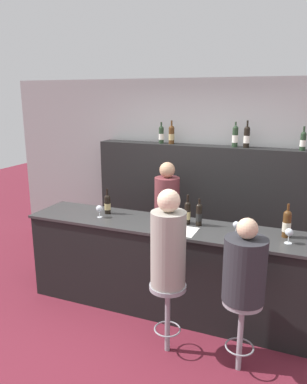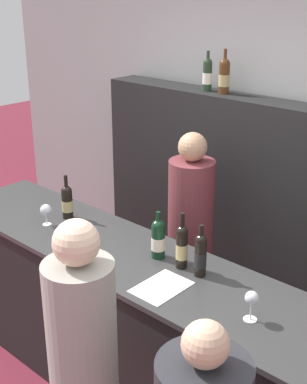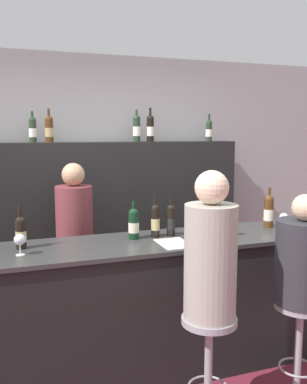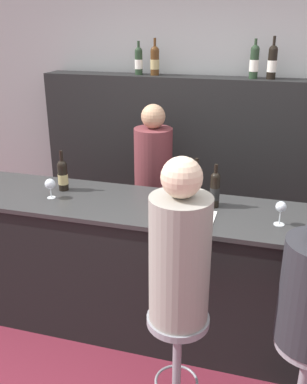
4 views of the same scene
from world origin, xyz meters
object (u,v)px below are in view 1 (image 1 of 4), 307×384
wine_bottle_backbar_0 (161,134)px  wine_bottle_backbar_2 (235,136)px  wine_glass_1 (236,225)px  bar_stool_left (168,300)px  wine_bottle_backbar_3 (247,137)px  guest_seated_left (168,244)px  wine_bottle_backbar_1 (172,135)px  wine_bottle_counter_0 (107,204)px  wine_glass_2 (289,233)px  wine_bottle_counter_1 (172,212)px  wine_bottle_counter_3 (199,214)px  wine_bottle_counter_2 (187,212)px  wine_bottle_counter_4 (287,223)px  wine_bottle_backbar_4 (303,141)px  bar_stool_right (241,316)px  wine_glass_0 (99,209)px  guest_seated_right (245,267)px  bartender (167,224)px

wine_bottle_backbar_0 → wine_bottle_backbar_2: bearing=0.0°
wine_glass_1 → bar_stool_left: size_ratio=0.22×
wine_bottle_backbar_3 → guest_seated_left: bearing=-99.1°
wine_glass_1 → wine_bottle_backbar_1: bearing=130.2°
wine_bottle_counter_0 → wine_glass_1: size_ratio=1.96×
wine_glass_2 → wine_bottle_counter_1: bearing=172.3°
wine_bottle_backbar_2 → wine_glass_2: wine_bottle_backbar_2 is taller
wine_bottle_counter_1 → wine_bottle_counter_3: bearing=0.0°
wine_bottle_counter_2 → wine_bottle_backbar_2: wine_bottle_backbar_2 is taller
wine_bottle_counter_0 → wine_bottle_counter_4: 1.99m
wine_bottle_backbar_0 → wine_glass_2: bearing=-37.5°
wine_bottle_counter_2 → wine_bottle_backbar_4: size_ratio=1.12×
wine_bottle_backbar_3 → guest_seated_left: size_ratio=0.39×
bar_stool_right → wine_bottle_counter_1: bearing=139.5°
guest_seated_left → wine_bottle_backbar_2: bearing=85.0°
bar_stool_right → wine_bottle_counter_4: bearing=70.9°
wine_bottle_backbar_0 → wine_bottle_backbar_3: size_ratio=0.85×
wine_bottle_counter_3 → guest_seated_left: bearing=-94.5°
wine_bottle_counter_0 → wine_glass_0: wine_bottle_counter_0 is taller
wine_bottle_backbar_0 → wine_glass_2: wine_bottle_backbar_0 is taller
wine_bottle_counter_1 → wine_bottle_counter_0: bearing=180.0°
wine_bottle_backbar_0 → guest_seated_right: (1.53, -2.02, -0.84)m
wine_glass_2 → bar_stool_left: bearing=-147.7°
wine_bottle_counter_2 → wine_bottle_counter_4: 1.01m
wine_bottle_counter_3 → wine_glass_0: (-1.12, -0.16, -0.02)m
wine_bottle_counter_2 → wine_glass_1: bearing=-16.5°
wine_bottle_backbar_2 → bar_stool_left: (-0.18, -2.02, -1.32)m
guest_seated_left → wine_bottle_backbar_4: bearing=63.6°
wine_glass_1 → bar_stool_left: wine_glass_1 is taller
wine_bottle_backbar_2 → wine_bottle_backbar_4: 0.83m
wine_bottle_backbar_3 → guest_seated_right: size_ratio=0.48×
wine_bottle_counter_0 → wine_bottle_backbar_3: bearing=42.1°
wine_bottle_backbar_2 → wine_bottle_backbar_3: 0.15m
guest_seated_right → wine_bottle_counter_0: bearing=155.6°
wine_bottle_backbar_0 → bartender: (0.29, -0.53, -1.12)m
wine_bottle_backbar_2 → bartender: (-0.74, -0.53, -1.14)m
wine_bottle_counter_3 → guest_seated_left: (-0.06, -0.78, -0.05)m
wine_bottle_counter_0 → bar_stool_right: bearing=-24.4°
wine_bottle_counter_2 → wine_bottle_counter_3: (0.13, -0.00, -0.01)m
wine_bottle_counter_2 → wine_bottle_counter_3: size_ratio=1.10×
wine_bottle_backbar_0 → bar_stool_right: wine_bottle_backbar_0 is taller
wine_bottle_counter_4 → wine_bottle_backbar_0: (-1.80, 1.24, 0.68)m
wine_bottle_backbar_1 → wine_bottle_backbar_2: bearing=0.0°
wine_glass_2 → wine_bottle_counter_0: bearing=175.4°
wine_bottle_counter_3 → wine_glass_2: bearing=-10.1°
wine_glass_0 → wine_glass_1: bearing=0.0°
wine_bottle_backbar_0 → guest_seated_right: 2.67m
wine_bottle_backbar_4 → wine_glass_1: wine_bottle_backbar_4 is taller
wine_bottle_counter_4 → bar_stool_right: size_ratio=0.49×
wine_bottle_counter_2 → wine_bottle_backbar_4: (1.07, 1.24, 0.68)m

